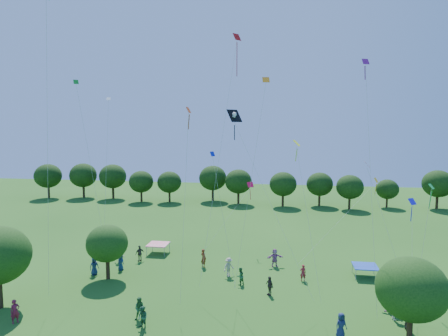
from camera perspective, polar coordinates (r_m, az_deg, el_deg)
near_tree_north at (r=38.92m, az=-16.37°, el=-10.29°), size 3.81×3.81×5.10m
near_tree_east at (r=29.50m, az=25.24°, el=-15.36°), size 4.56×4.56×5.76m
treeline at (r=72.05m, az=3.68°, el=-1.93°), size 88.01×8.77×6.77m
tent_red_stripe at (r=45.70m, az=-9.39°, el=-10.70°), size 2.20×2.20×1.10m
tent_blue at (r=40.76m, az=19.53°, el=-13.10°), size 2.20×2.20×1.10m
crowd_person_0 at (r=29.85m, az=16.38°, el=-20.75°), size 0.95×0.80×1.70m
crowd_person_1 at (r=34.05m, az=-27.69°, el=-17.69°), size 0.72×0.77×1.74m
crowd_person_2 at (r=36.96m, az=2.32°, el=-15.18°), size 0.83×0.86×1.57m
crowd_person_3 at (r=33.41m, az=23.19°, el=-18.16°), size 0.76×1.08×1.50m
crowd_person_4 at (r=43.63m, az=-11.93°, el=-11.84°), size 0.99×1.04×1.69m
crowd_person_5 at (r=34.37m, az=22.57°, el=-17.12°), size 1.63×1.67×1.84m
crowd_person_6 at (r=41.61m, az=-14.53°, el=-12.92°), size 0.59×0.84×1.53m
crowd_person_7 at (r=38.45m, az=11.21°, el=-14.47°), size 0.64×0.49×1.53m
crowd_person_8 at (r=30.44m, az=-11.54°, el=-20.20°), size 0.88×0.72×1.57m
crowd_person_9 at (r=43.82m, az=-14.70°, el=-11.86°), size 1.12×0.58×1.65m
crowd_person_10 at (r=32.29m, az=24.69°, el=-18.96°), size 0.51×1.00×1.66m
crowd_person_11 at (r=41.54m, az=7.26°, el=-12.60°), size 1.81×1.15×1.82m
crowd_person_12 at (r=41.03m, az=-18.05°, el=-13.19°), size 0.93×0.89×1.70m
crowd_person_13 at (r=41.11m, az=-2.95°, el=-12.72°), size 0.82×0.78×1.86m
crowd_person_14 at (r=31.54m, az=-11.91°, el=-19.07°), size 0.93×0.63×1.72m
crowd_person_15 at (r=38.75m, az=0.69°, el=-13.97°), size 1.17×1.24×1.80m
crowd_person_16 at (r=35.11m, az=6.52°, el=-16.36°), size 0.91×1.02×1.62m
pirate_kite at (r=31.45m, az=1.75°, el=6.90°), size 6.88×3.05×14.15m
red_high_kite at (r=36.04m, az=1.07°, el=12.72°), size 2.60×6.62×21.10m
small_kite_0 at (r=27.74m, az=-5.36°, el=1.56°), size 0.96×0.49×14.17m
small_kite_1 at (r=43.12m, az=19.43°, el=-3.53°), size 8.20×6.22×7.52m
small_kite_2 at (r=30.13m, az=10.80°, el=0.14°), size 2.27×1.98×11.83m
small_kite_3 at (r=29.49m, az=27.11°, el=-5.72°), size 0.74×0.87×9.15m
small_kite_4 at (r=35.31m, az=25.28°, el=-5.92°), size 1.20×4.24×7.05m
small_kite_5 at (r=29.03m, az=19.93°, el=5.57°), size 1.24×2.46×17.46m
small_kite_6 at (r=44.55m, az=-16.36°, el=3.65°), size 1.99×6.18×15.98m
small_kite_7 at (r=30.04m, az=-23.95°, el=7.99°), size 2.44×2.33×21.29m
small_kite_8 at (r=45.18m, az=3.20°, el=-3.42°), size 4.67×4.93×6.47m
small_kite_9 at (r=32.52m, az=20.65°, el=-2.58°), size 3.19×2.75×10.13m
small_kite_10 at (r=29.36m, az=4.78°, el=4.31°), size 2.68×1.54×16.34m
small_kite_11 at (r=39.31m, az=-19.16°, el=4.27°), size 1.90×1.91×17.02m
small_kite_12 at (r=30.37m, az=-0.73°, el=-3.48°), size 1.83×1.25×10.97m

